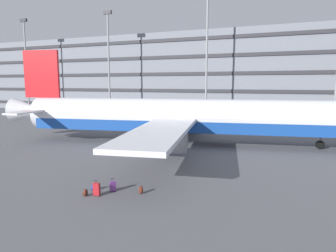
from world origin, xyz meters
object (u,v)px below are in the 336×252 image
object	(u,v)px
backpack_small	(141,190)
backpack_silver	(93,187)
suitcase_black	(113,186)
airliner	(184,118)
suitcase_red	(97,189)
backpack_orange	(85,193)

from	to	relation	value
backpack_small	backpack_silver	distance (m)	3.23
suitcase_black	backpack_small	distance (m)	1.91
airliner	suitcase_red	bearing A→B (deg)	-89.46
airliner	backpack_small	world-z (taller)	airliner
airliner	suitcase_black	xyz separation A→B (m)	(0.69, -16.36, -2.70)
airliner	suitcase_black	size ratio (longest dim) A/B	51.36
suitcase_black	suitcase_red	size ratio (longest dim) A/B	0.85
suitcase_black	backpack_small	xyz separation A→B (m)	(1.88, 0.29, -0.12)
suitcase_red	backpack_silver	distance (m)	1.05
suitcase_red	backpack_small	distance (m)	2.75
suitcase_black	backpack_orange	distance (m)	1.78
backpack_orange	backpack_silver	distance (m)	1.00
backpack_small	backpack_silver	world-z (taller)	backpack_small
suitcase_red	backpack_orange	world-z (taller)	suitcase_red
suitcase_black	backpack_small	world-z (taller)	suitcase_black
suitcase_black	backpack_silver	bearing A→B (deg)	-164.81
backpack_orange	backpack_small	world-z (taller)	backpack_small
suitcase_red	backpack_orange	xyz separation A→B (m)	(-0.64, -0.30, -0.23)
airliner	suitcase_black	distance (m)	16.60
airliner	backpack_small	bearing A→B (deg)	-80.91
backpack_small	suitcase_red	bearing A→B (deg)	-151.19
backpack_small	backpack_silver	size ratio (longest dim) A/B	1.13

